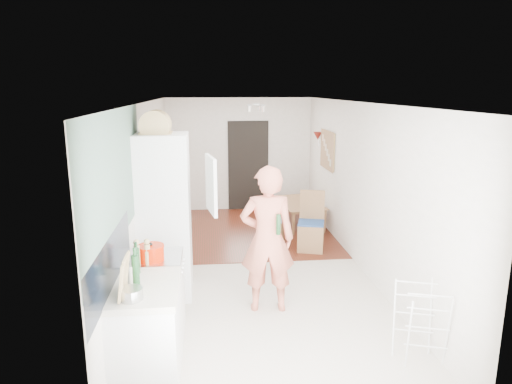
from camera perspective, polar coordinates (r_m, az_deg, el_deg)
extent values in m
cube|color=beige|center=(7.12, -0.05, -9.43)|extent=(3.20, 7.00, 0.01)
cube|color=maroon|center=(8.85, -1.31, -4.86)|extent=(3.20, 3.30, 0.01)
cube|color=slate|center=(4.72, -16.98, 1.89)|extent=(0.02, 3.00, 1.30)
cube|color=black|center=(4.39, -17.63, -8.50)|extent=(0.02, 1.90, 0.50)
cube|color=black|center=(10.21, -0.98, 3.29)|extent=(0.90, 0.04, 2.00)
cube|color=white|center=(4.64, -13.41, -16.82)|extent=(0.60, 0.90, 0.86)
cube|color=silver|center=(4.44, -13.72, -11.64)|extent=(0.62, 0.92, 0.06)
cube|color=white|center=(5.30, -12.40, -12.73)|extent=(0.60, 0.60, 0.88)
cube|color=#B3B3B6|center=(5.12, -12.64, -8.07)|extent=(0.60, 0.60, 0.04)
cube|color=white|center=(6.03, -11.38, -3.06)|extent=(0.66, 0.66, 2.15)
cube|color=white|center=(5.59, -5.63, 0.92)|extent=(0.14, 0.56, 0.70)
cube|color=white|center=(5.89, -8.58, 1.45)|extent=(0.02, 0.52, 0.66)
cube|color=tan|center=(8.83, 8.93, 5.22)|extent=(0.03, 0.90, 0.70)
cube|color=#986C44|center=(8.82, 8.84, 5.22)|extent=(0.00, 0.94, 0.74)
cone|color=maroon|center=(9.42, 7.72, 6.96)|extent=(0.18, 0.18, 0.16)
imported|color=#D67159|center=(5.51, 1.44, -4.32)|extent=(0.81, 0.56, 2.15)
imported|color=#986C44|center=(9.20, 5.42, -2.93)|extent=(0.81, 1.24, 0.41)
cube|color=slate|center=(8.16, 2.13, -2.83)|extent=(0.54, 0.54, 0.19)
cylinder|color=red|center=(4.98, -13.00, -7.42)|extent=(0.32, 0.32, 0.17)
cylinder|color=#B3B3B6|center=(4.17, -15.34, -12.19)|extent=(0.26, 0.26, 0.10)
cylinder|color=#18411F|center=(5.37, 2.82, -4.07)|extent=(0.05, 0.05, 0.25)
cylinder|color=#18411F|center=(4.38, -14.81, -9.49)|extent=(0.07, 0.07, 0.30)
cylinder|color=#18411F|center=(4.67, -14.67, -8.32)|extent=(0.08, 0.08, 0.26)
cylinder|color=silver|center=(4.42, -15.21, -10.00)|extent=(0.10, 0.10, 0.20)
cylinder|color=tan|center=(4.85, -14.64, -7.72)|extent=(0.07, 0.07, 0.22)
cylinder|color=tan|center=(4.88, -13.41, -7.59)|extent=(0.06, 0.06, 0.22)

